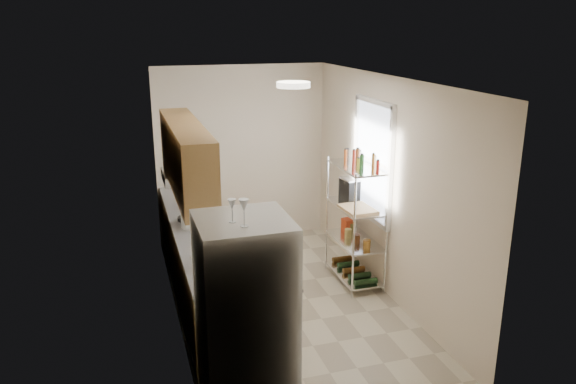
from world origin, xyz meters
The scene contains 16 objects.
room centered at (0.00, 0.00, 1.30)m, with size 2.52×4.42×2.62m.
counter_run centered at (-0.92, 0.44, 0.45)m, with size 0.63×3.51×0.90m.
upper_cabinets centered at (-1.05, 0.10, 1.81)m, with size 0.33×2.20×0.72m, color #AB7F49.
range_hood centered at (-1.00, 0.90, 1.39)m, with size 0.50×0.60×0.12m, color #B7BABC.
window centered at (1.23, 0.35, 1.55)m, with size 0.06×1.00×1.46m, color white.
bakers_rack centered at (1.00, 0.30, 1.11)m, with size 0.45×0.90×1.73m.
ceiling_dome centered at (0.00, -0.30, 2.57)m, with size 0.34×0.34×0.06m, color white.
refrigerator centered at (-0.87, -1.79, 0.87)m, with size 0.72×0.72×1.74m, color silver.
wine_glass_a centered at (-0.89, -1.94, 1.85)m, with size 0.07×0.07×0.21m, color silver, non-canonical shape.
wine_glass_b centered at (-0.96, -1.83, 1.83)m, with size 0.06×0.06×0.18m, color silver, non-canonical shape.
rice_cooker centered at (-0.97, 0.44, 1.02)m, with size 0.29×0.29×0.23m, color white.
frying_pan_large centered at (-1.01, 0.69, 0.92)m, with size 0.23×0.23×0.04m, color black.
frying_pan_small centered at (-0.91, 1.17, 0.92)m, with size 0.24×0.24×0.05m, color black.
cutting_board centered at (0.95, 0.13, 1.03)m, with size 0.35×0.45×0.03m, color tan.
espresso_machine centered at (1.00, 0.50, 1.16)m, with size 0.17×0.25×0.30m, color black.
storage_bag centered at (1.03, 0.63, 0.64)m, with size 0.10×0.14×0.16m, color #B73716.
Camera 1 is at (-1.72, -5.71, 3.17)m, focal length 35.00 mm.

